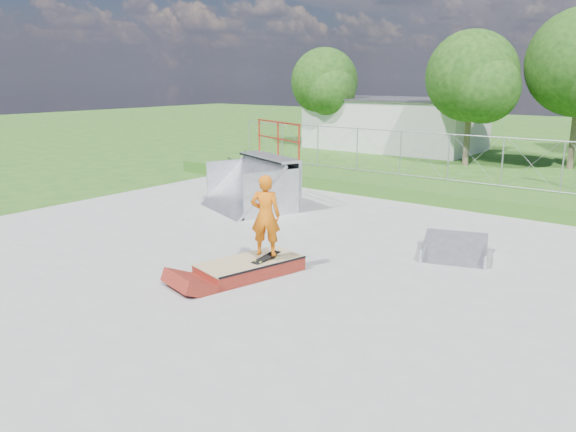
# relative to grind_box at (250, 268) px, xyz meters

# --- Properties ---
(ground) EXTENTS (120.00, 120.00, 0.00)m
(ground) POSITION_rel_grind_box_xyz_m (0.02, 1.01, -0.18)
(ground) COLOR #2B5618
(ground) RESTS_ON ground
(concrete_pad) EXTENTS (20.00, 16.00, 0.04)m
(concrete_pad) POSITION_rel_grind_box_xyz_m (0.02, 1.01, -0.16)
(concrete_pad) COLOR gray
(concrete_pad) RESTS_ON ground
(grass_berm) EXTENTS (24.00, 3.00, 0.50)m
(grass_berm) POSITION_rel_grind_box_xyz_m (0.02, 10.51, 0.07)
(grass_berm) COLOR #2B5618
(grass_berm) RESTS_ON ground
(grind_box) EXTENTS (1.70, 2.56, 0.35)m
(grind_box) POSITION_rel_grind_box_xyz_m (0.00, 0.00, 0.00)
(grind_box) COLOR maroon
(grind_box) RESTS_ON concrete_pad
(quarter_pipe) EXTENTS (3.62, 3.37, 2.91)m
(quarter_pipe) POSITION_rel_grind_box_xyz_m (-4.32, 4.91, 1.28)
(quarter_pipe) COLOR #A2A4AA
(quarter_pipe) RESTS_ON concrete_pad
(flat_bank_ramp) EXTENTS (1.94, 2.00, 0.47)m
(flat_bank_ramp) POSITION_rel_grind_box_xyz_m (3.24, 3.99, 0.06)
(flat_bank_ramp) COLOR #A2A4AA
(flat_bank_ramp) RESTS_ON concrete_pad
(skateboard) EXTENTS (0.26, 0.80, 0.13)m
(skateboard) POSITION_rel_grind_box_xyz_m (0.25, 0.26, 0.22)
(skateboard) COLOR black
(skateboard) RESTS_ON grind_box
(skater) EXTENTS (0.80, 0.70, 1.83)m
(skater) POSITION_rel_grind_box_xyz_m (0.25, 0.26, 1.14)
(skater) COLOR #D55F0B
(skater) RESTS_ON grind_box
(concrete_stairs) EXTENTS (1.50, 1.60, 0.80)m
(concrete_stairs) POSITION_rel_grind_box_xyz_m (-8.48, 9.71, 0.22)
(concrete_stairs) COLOR gray
(concrete_stairs) RESTS_ON ground
(chain_link_fence) EXTENTS (20.00, 0.06, 1.80)m
(chain_link_fence) POSITION_rel_grind_box_xyz_m (0.02, 11.51, 1.22)
(chain_link_fence) COLOR #989BA0
(chain_link_fence) RESTS_ON grass_berm
(utility_building_flat) EXTENTS (10.00, 6.00, 3.00)m
(utility_building_flat) POSITION_rel_grind_box_xyz_m (-7.98, 23.01, 1.32)
(utility_building_flat) COLOR silver
(utility_building_flat) RESTS_ON ground
(tree_left_near) EXTENTS (4.76, 4.48, 6.65)m
(tree_left_near) POSITION_rel_grind_box_xyz_m (-1.73, 18.85, 4.06)
(tree_left_near) COLOR brown
(tree_left_near) RESTS_ON ground
(tree_left_far) EXTENTS (4.42, 4.16, 6.18)m
(tree_left_far) POSITION_rel_grind_box_xyz_m (-11.75, 20.86, 3.76)
(tree_left_far) COLOR brown
(tree_left_far) RESTS_ON ground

